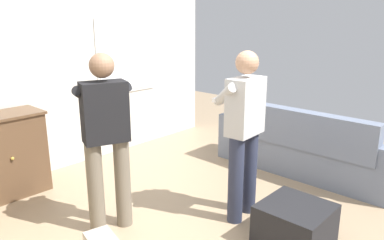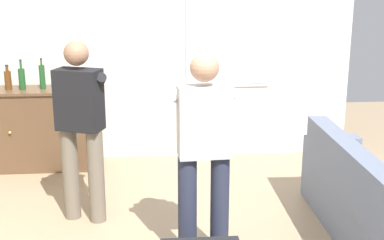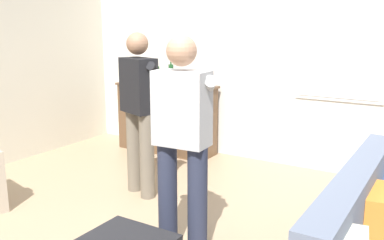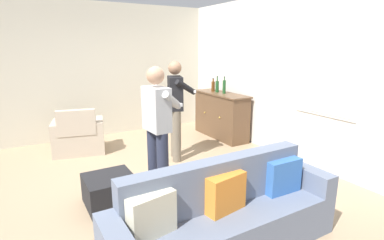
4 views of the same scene
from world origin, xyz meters
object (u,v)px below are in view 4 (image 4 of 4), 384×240
(armchair, at_px, (79,137))
(bottle_liquor_amber, at_px, (224,87))
(ottoman, at_px, (110,190))
(person_standing_left, at_px, (176,106))
(bottle_wine_green, at_px, (217,86))
(couch, at_px, (227,219))
(bottle_spirits_clear, at_px, (213,86))
(sideboard_cabinet, at_px, (221,115))
(person_standing_right, at_px, (158,126))

(armchair, distance_m, bottle_liquor_amber, 3.01)
(armchair, xyz_separation_m, ottoman, (2.14, -0.03, -0.11))
(armchair, distance_m, person_standing_left, 1.94)
(bottle_wine_green, xyz_separation_m, ottoman, (1.80, -2.85, -0.90))
(couch, height_order, person_standing_left, person_standing_left)
(bottle_spirits_clear, bearing_deg, sideboard_cabinet, 0.77)
(armchair, distance_m, bottle_wine_green, 2.95)
(ottoman, distance_m, person_standing_left, 1.89)
(sideboard_cabinet, relative_size, person_standing_left, 0.85)
(armchair, bearing_deg, bottle_liquor_amber, 78.78)
(bottle_spirits_clear, xyz_separation_m, person_standing_left, (0.98, -1.42, -0.13))
(bottle_spirits_clear, height_order, person_standing_left, person_standing_left)
(person_standing_right, bearing_deg, person_standing_left, 142.45)
(person_standing_right, bearing_deg, bottle_wine_green, 130.07)
(couch, height_order, bottle_spirits_clear, bottle_spirits_clear)
(couch, xyz_separation_m, sideboard_cabinet, (-3.09, 2.15, 0.13))
(armchair, relative_size, bottle_spirits_clear, 3.52)
(bottle_wine_green, xyz_separation_m, person_standing_left, (0.83, -1.42, -0.14))
(person_standing_right, bearing_deg, sideboard_cabinet, 127.62)
(couch, xyz_separation_m, bottle_liquor_amber, (-3.02, 2.16, 0.75))
(sideboard_cabinet, height_order, person_standing_right, person_standing_right)
(bottle_wine_green, relative_size, person_standing_left, 0.21)
(person_standing_left, bearing_deg, bottle_liquor_amber, 112.72)
(armchair, relative_size, sideboard_cabinet, 0.70)
(ottoman, bearing_deg, sideboard_cabinet, 119.95)
(bottle_liquor_amber, distance_m, person_standing_left, 1.57)
(armchair, height_order, bottle_liquor_amber, bottle_liquor_amber)
(couch, height_order, armchair, couch)
(bottle_wine_green, relative_size, person_standing_right, 0.21)
(armchair, relative_size, person_standing_left, 0.60)
(person_standing_left, xyz_separation_m, person_standing_right, (1.03, -0.79, 0.00))
(ottoman, bearing_deg, person_standing_left, 124.08)
(couch, relative_size, bottle_spirits_clear, 8.09)
(bottle_liquor_amber, height_order, person_standing_left, person_standing_left)
(bottle_wine_green, distance_m, person_standing_right, 2.89)
(bottle_wine_green, bearing_deg, couch, -33.43)
(bottle_spirits_clear, relative_size, ottoman, 0.50)
(armchair, bearing_deg, person_standing_left, 50.34)
(person_standing_left, bearing_deg, bottle_wine_green, 120.26)
(bottle_wine_green, distance_m, bottle_spirits_clear, 0.16)
(sideboard_cabinet, relative_size, bottle_wine_green, 4.14)
(sideboard_cabinet, distance_m, bottle_liquor_amber, 0.62)
(armchair, xyz_separation_m, sideboard_cabinet, (0.49, 2.83, 0.19))
(bottle_spirits_clear, distance_m, person_standing_left, 1.73)
(bottle_liquor_amber, xyz_separation_m, person_standing_right, (1.64, -2.23, -0.16))
(bottle_spirits_clear, bearing_deg, armchair, -93.68)
(couch, bearing_deg, bottle_wine_green, 146.57)
(bottle_spirits_clear, bearing_deg, bottle_wine_green, -1.58)
(armchair, xyz_separation_m, person_standing_left, (1.17, 1.41, 0.65))
(bottle_wine_green, xyz_separation_m, bottle_spirits_clear, (-0.16, 0.00, -0.01))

